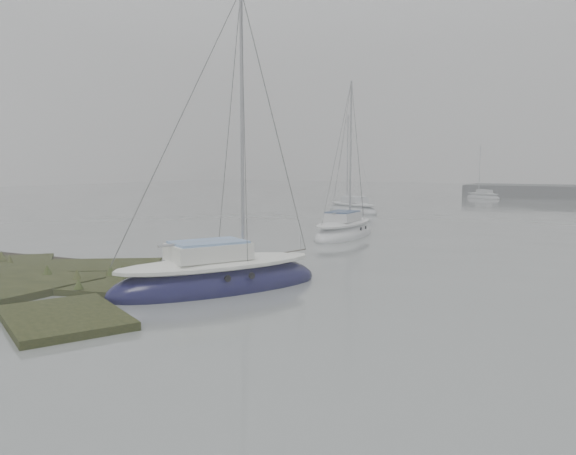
{
  "coord_description": "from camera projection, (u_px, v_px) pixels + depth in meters",
  "views": [
    {
      "loc": [
        11.66,
        -9.0,
        3.69
      ],
      "look_at": [
        3.06,
        5.66,
        1.8
      ],
      "focal_mm": 35.0,
      "sensor_mm": 36.0,
      "label": 1
    }
  ],
  "objects": [
    {
      "name": "sailboat_far_a",
      "position": [
        352.0,
        209.0,
        43.91
      ],
      "size": [
        5.98,
        4.66,
        8.23
      ],
      "rotation": [
        0.0,
        0.0,
        1.03
      ],
      "color": "#ACB1B6",
      "rests_on": "ground"
    },
    {
      "name": "sailboat_main",
      "position": [
        217.0,
        279.0,
        16.76
      ],
      "size": [
        5.05,
        6.97,
        9.46
      ],
      "rotation": [
        0.0,
        0.0,
        -0.48
      ],
      "color": "#0F0F34",
      "rests_on": "ground"
    },
    {
      "name": "sailboat_far_c",
      "position": [
        483.0,
        197.0,
        62.47
      ],
      "size": [
        4.68,
        3.72,
        6.47
      ],
      "rotation": [
        0.0,
        0.0,
        1.01
      ],
      "color": "#A5A8AF",
      "rests_on": "ground"
    },
    {
      "name": "ground",
      "position": [
        425.0,
        218.0,
        39.7
      ],
      "size": [
        160.0,
        160.0,
        0.0
      ],
      "primitive_type": "plane",
      "color": "slate",
      "rests_on": "ground"
    },
    {
      "name": "sailboat_white",
      "position": [
        344.0,
        232.0,
        29.04
      ],
      "size": [
        2.35,
        6.24,
        8.67
      ],
      "rotation": [
        0.0,
        0.0,
        0.05
      ],
      "color": "silver",
      "rests_on": "ground"
    }
  ]
}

